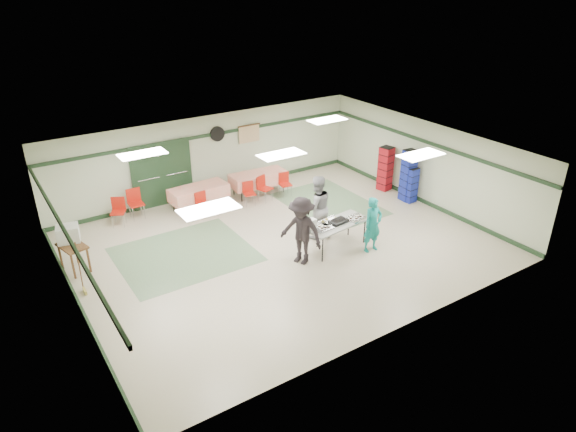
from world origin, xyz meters
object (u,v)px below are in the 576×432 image
crate_stack_blue_a (411,185)px  broom (79,266)px  volunteer_grey (317,207)px  chair_c (285,182)px  crate_stack_red (385,169)px  volunteer_dark (301,231)px  chair_a (263,186)px  volunteer_teal (373,225)px  chair_d (202,202)px  dining_table_b (199,192)px  chair_b (249,191)px  printer_table (73,249)px  serving_table (337,224)px  chair_loose_b (118,208)px  chair_loose_a (135,200)px  dining_table_a (258,178)px  crate_stack_blue_b (408,176)px  office_printer (68,234)px

crate_stack_blue_a → broom: size_ratio=0.85×
volunteer_grey → chair_c: bearing=-96.7°
crate_stack_red → broom: (-10.38, -0.77, -0.05)m
volunteer_dark → chair_a: (1.20, 3.98, -0.40)m
volunteer_teal → chair_d: 5.41m
dining_table_b → chair_d: (-0.16, -0.57, -0.08)m
volunteer_dark → chair_b: (0.65, 3.97, -0.45)m
printer_table → volunteer_teal: bearing=-39.6°
dining_table_b → volunteer_grey: bearing=-64.7°
serving_table → volunteer_grey: (-0.09, 0.82, 0.22)m
chair_c → chair_d: bearing=-170.1°
volunteer_teal → chair_loose_b: bearing=136.9°
chair_c → printer_table: 7.22m
chair_a → chair_c: size_ratio=1.08×
volunteer_dark → crate_stack_blue_a: (5.22, 1.25, -0.33)m
chair_loose_a → broom: size_ratio=0.67×
chair_a → printer_table: (-6.28, -1.16, 0.10)m
chair_c → volunteer_dark: bearing=-107.3°
volunteer_teal → volunteer_dark: bearing=167.0°
serving_table → chair_b: 3.91m
chair_b → dining_table_a: bearing=52.0°
crate_stack_red → printer_table: (-10.30, 0.34, -0.15)m
volunteer_teal → chair_loose_a: volunteer_teal is taller
crate_stack_blue_b → broom: bearing=178.3°
chair_b → crate_stack_blue_a: (4.57, -2.72, 0.12)m
chair_b → serving_table: bearing=-68.3°
chair_a → volunteer_dark: bearing=-125.0°
volunteer_teal → crate_stack_blue_b: crate_stack_blue_b is taller
printer_table → broom: size_ratio=0.65×
dining_table_b → printer_table: bearing=-161.4°
broom → chair_loose_a: bearing=54.7°
dining_table_a → volunteer_teal: bearing=-79.6°
chair_b → crate_stack_blue_a: 5.32m
crate_stack_blue_a → broom: broom is taller
chair_c → chair_loose_b: bearing=-179.0°
dining_table_b → chair_loose_b: size_ratio=2.19×
chair_b → office_printer: office_printer is taller
volunteer_teal → chair_c: volunteer_teal is taller
chair_d → crate_stack_red: size_ratio=0.52×
volunteer_grey → chair_loose_a: 5.69m
volunteer_grey → printer_table: bearing=-7.2°
chair_d → chair_loose_a: 2.06m
crate_stack_blue_b → broom: crate_stack_blue_b is taller
volunteer_dark → printer_table: bearing=-142.9°
dining_table_a → crate_stack_blue_b: (3.87, -3.15, 0.30)m
chair_loose_a → printer_table: size_ratio=1.03×
crate_stack_red → volunteer_dark: bearing=-154.7°
chair_d → crate_stack_red: crate_stack_red is taller
chair_b → chair_d: bearing=-167.3°
volunteer_dark → chair_loose_b: (-3.34, 4.82, -0.40)m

